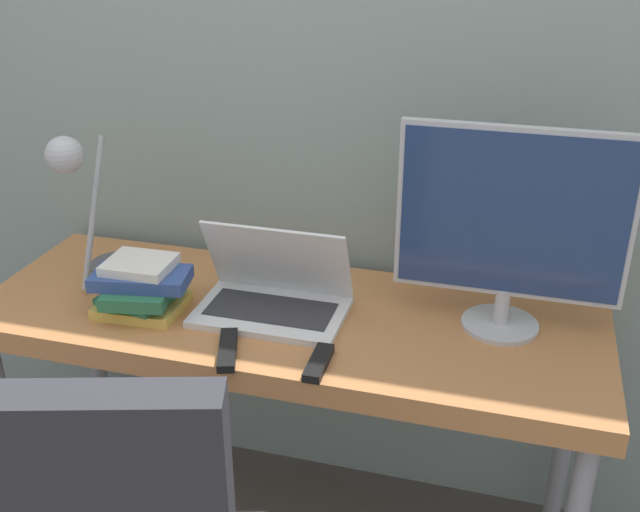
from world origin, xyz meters
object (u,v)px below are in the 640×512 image
(desk_lamp, at_px, (84,196))
(book_stack, at_px, (141,288))
(laptop, at_px, (273,295))
(monitor, at_px, (512,223))

(desk_lamp, bearing_deg, book_stack, -25.67)
(laptop, height_order, monitor, monitor)
(laptop, bearing_deg, book_stack, -165.72)
(desk_lamp, bearing_deg, laptop, -0.83)
(laptop, xyz_separation_m, desk_lamp, (-0.51, 0.01, 0.21))
(monitor, xyz_separation_m, desk_lamp, (-1.07, -0.08, -0.01))
(desk_lamp, relative_size, book_stack, 1.69)
(desk_lamp, height_order, book_stack, desk_lamp)
(laptop, relative_size, desk_lamp, 0.86)
(laptop, distance_m, monitor, 0.61)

